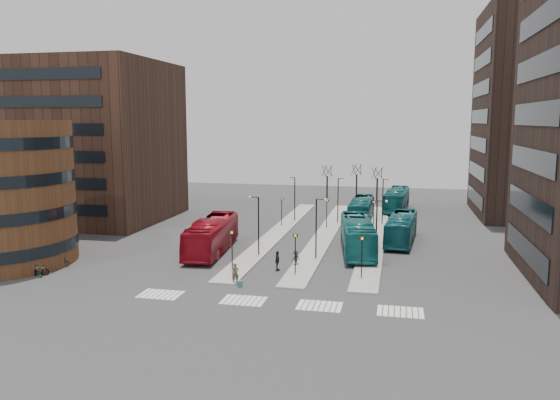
% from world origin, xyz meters
% --- Properties ---
extents(ground, '(160.00, 160.00, 0.00)m').
position_xyz_m(ground, '(0.00, 0.00, 0.00)').
color(ground, '#303032').
rests_on(ground, ground).
extents(island_left, '(2.50, 45.00, 0.15)m').
position_xyz_m(island_left, '(-4.00, 30.00, 0.07)').
color(island_left, gray).
rests_on(island_left, ground).
extents(island_mid, '(2.50, 45.00, 0.15)m').
position_xyz_m(island_mid, '(2.00, 30.00, 0.07)').
color(island_mid, gray).
rests_on(island_mid, ground).
extents(island_right, '(2.50, 45.00, 0.15)m').
position_xyz_m(island_right, '(8.00, 30.00, 0.07)').
color(island_right, gray).
rests_on(island_right, ground).
extents(suitcase, '(0.49, 0.42, 0.53)m').
position_xyz_m(suitcase, '(-2.27, 7.31, 0.26)').
color(suitcase, navy).
rests_on(suitcase, ground).
extents(red_bus, '(4.21, 13.32, 3.65)m').
position_xyz_m(red_bus, '(-8.67, 18.48, 1.83)').
color(red_bus, maroon).
rests_on(red_bus, ground).
extents(teal_bus_a, '(4.90, 13.50, 3.68)m').
position_xyz_m(teal_bus_a, '(6.49, 21.73, 1.84)').
color(teal_bus_a, '#146565').
rests_on(teal_bus_a, ground).
extents(teal_bus_b, '(2.99, 11.84, 3.28)m').
position_xyz_m(teal_bus_b, '(5.65, 40.23, 1.64)').
color(teal_bus_b, '#12565B').
rests_on(teal_bus_b, ground).
extents(teal_bus_c, '(3.84, 11.97, 3.28)m').
position_xyz_m(teal_bus_c, '(11.07, 27.68, 1.64)').
color(teal_bus_c, '#135B63').
rests_on(teal_bus_c, ground).
extents(teal_bus_d, '(4.08, 12.57, 3.44)m').
position_xyz_m(teal_bus_d, '(10.39, 50.47, 1.72)').
color(teal_bus_d, '#136262').
rests_on(teal_bus_d, ground).
extents(traveller, '(0.76, 0.64, 1.77)m').
position_xyz_m(traveller, '(-2.93, 8.15, 0.89)').
color(traveller, '#45462A').
rests_on(traveller, ground).
extents(commuter_a, '(1.02, 0.89, 1.76)m').
position_xyz_m(commuter_a, '(-8.76, 17.81, 0.88)').
color(commuter_a, black).
rests_on(commuter_a, ground).
extents(commuter_b, '(0.74, 1.17, 1.86)m').
position_xyz_m(commuter_b, '(-0.29, 13.00, 0.93)').
color(commuter_b, black).
rests_on(commuter_b, ground).
extents(commuter_c, '(1.04, 1.09, 1.48)m').
position_xyz_m(commuter_c, '(1.07, 15.01, 0.74)').
color(commuter_c, black).
rests_on(commuter_c, ground).
extents(bicycle_near, '(1.65, 1.11, 0.82)m').
position_xyz_m(bicycle_near, '(-21.00, 6.35, 0.41)').
color(bicycle_near, gray).
rests_on(bicycle_near, ground).
extents(bicycle_mid, '(1.67, 1.00, 0.97)m').
position_xyz_m(bicycle_mid, '(-21.00, 6.69, 0.48)').
color(bicycle_mid, gray).
rests_on(bicycle_mid, ground).
extents(bicycle_far, '(1.97, 0.90, 1.00)m').
position_xyz_m(bicycle_far, '(-21.00, 9.76, 0.50)').
color(bicycle_far, gray).
rests_on(bicycle_far, ground).
extents(crosswalk_stripes, '(22.35, 2.40, 0.01)m').
position_xyz_m(crosswalk_stripes, '(1.75, 4.00, 0.01)').
color(crosswalk_stripes, silver).
rests_on(crosswalk_stripes, ground).
extents(office_block, '(25.00, 20.12, 22.00)m').
position_xyz_m(office_block, '(-34.00, 33.98, 11.00)').
color(office_block, '#40281E').
rests_on(office_block, ground).
extents(tower_far, '(20.12, 20.00, 30.00)m').
position_xyz_m(tower_far, '(31.98, 50.00, 15.00)').
color(tower_far, '#32231B').
rests_on(tower_far, ground).
extents(sign_poles, '(12.45, 22.12, 3.65)m').
position_xyz_m(sign_poles, '(1.60, 23.00, 2.41)').
color(sign_poles, black).
rests_on(sign_poles, ground).
extents(lamp_posts, '(14.04, 20.24, 6.12)m').
position_xyz_m(lamp_posts, '(2.64, 28.00, 3.58)').
color(lamp_posts, black).
rests_on(lamp_posts, ground).
extents(bare_trees, '(10.97, 8.14, 5.90)m').
position_xyz_m(bare_trees, '(2.67, 62.67, 2.72)').
color(bare_trees, black).
rests_on(bare_trees, ground).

